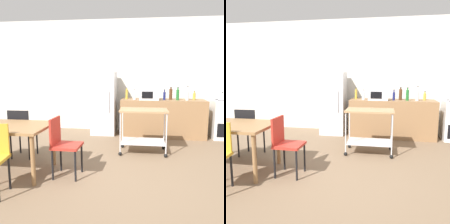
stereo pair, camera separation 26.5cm
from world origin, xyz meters
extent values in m
plane|color=brown|center=(0.00, 0.00, 0.00)|extent=(12.00, 12.00, 0.00)
cube|color=silver|center=(0.00, 3.20, 1.45)|extent=(8.40, 0.12, 2.90)
cube|color=olive|center=(0.90, 2.60, 0.45)|extent=(2.00, 0.64, 0.90)
cube|color=olive|center=(-1.72, 0.04, 0.73)|extent=(1.50, 0.90, 0.04)
cylinder|color=olive|center=(-1.03, -0.35, 0.35)|extent=(0.06, 0.06, 0.71)
cylinder|color=olive|center=(-1.03, 0.43, 0.35)|extent=(0.06, 0.06, 0.71)
cube|color=#B72D23|center=(-0.66, 0.02, 0.47)|extent=(0.41, 0.41, 0.04)
cube|color=#B72D23|center=(-0.84, 0.03, 0.69)|extent=(0.04, 0.38, 0.40)
cylinder|color=black|center=(-0.49, -0.15, 0.23)|extent=(0.03, 0.03, 0.45)
cylinder|color=black|center=(-0.49, 0.19, 0.23)|extent=(0.03, 0.03, 0.45)
cylinder|color=black|center=(-0.83, -0.14, 0.23)|extent=(0.03, 0.03, 0.45)
cylinder|color=black|center=(-0.83, 0.20, 0.23)|extent=(0.03, 0.03, 0.45)
cylinder|color=black|center=(-1.30, -0.49, 0.23)|extent=(0.03, 0.03, 0.45)
cube|color=black|center=(-1.72, 0.76, 0.47)|extent=(0.41, 0.41, 0.04)
cube|color=black|center=(-1.72, 0.58, 0.69)|extent=(0.38, 0.04, 0.40)
cylinder|color=black|center=(-1.56, 0.94, 0.23)|extent=(0.03, 0.03, 0.45)
cylinder|color=black|center=(-1.90, 0.93, 0.23)|extent=(0.03, 0.03, 0.45)
cylinder|color=black|center=(-1.55, 0.60, 0.23)|extent=(0.03, 0.03, 0.45)
cylinder|color=black|center=(-1.89, 0.59, 0.23)|extent=(0.03, 0.03, 0.45)
cylinder|color=#47474C|center=(2.22, 2.50, 0.91)|extent=(0.16, 0.16, 0.02)
cylinder|color=#47474C|center=(2.22, 2.74, 0.91)|extent=(0.16, 0.16, 0.02)
cube|color=silver|center=(-0.55, 2.70, 0.78)|extent=(0.60, 0.60, 1.55)
cylinder|color=silver|center=(-0.37, 2.39, 0.85)|extent=(0.02, 0.02, 0.50)
cube|color=#A37A51|center=(0.45, 1.29, 0.83)|extent=(0.90, 0.56, 0.03)
cube|color=silver|center=(0.45, 1.29, 0.22)|extent=(0.83, 0.52, 0.02)
cylinder|color=silver|center=(0.03, 1.04, 0.45)|extent=(0.02, 0.02, 0.76)
sphere|color=black|center=(0.03, 1.04, 0.04)|extent=(0.07, 0.07, 0.07)
cylinder|color=silver|center=(0.87, 1.04, 0.45)|extent=(0.02, 0.02, 0.76)
sphere|color=black|center=(0.87, 1.04, 0.04)|extent=(0.07, 0.07, 0.07)
cylinder|color=silver|center=(0.03, 1.54, 0.45)|extent=(0.02, 0.02, 0.76)
sphere|color=black|center=(0.03, 1.54, 0.04)|extent=(0.07, 0.07, 0.07)
cylinder|color=silver|center=(0.87, 1.54, 0.45)|extent=(0.02, 0.02, 0.76)
sphere|color=black|center=(0.87, 1.54, 0.04)|extent=(0.07, 0.07, 0.07)
cylinder|color=gold|center=(0.03, 2.63, 1.01)|extent=(0.06, 0.06, 0.23)
cylinder|color=gold|center=(0.03, 2.63, 1.15)|extent=(0.03, 0.03, 0.04)
cylinder|color=black|center=(0.03, 2.63, 1.17)|extent=(0.03, 0.03, 0.01)
cylinder|color=silver|center=(0.22, 2.51, 0.99)|extent=(0.07, 0.07, 0.18)
cylinder|color=silver|center=(0.22, 2.51, 1.11)|extent=(0.03, 0.03, 0.04)
cylinder|color=black|center=(0.22, 2.51, 1.13)|extent=(0.04, 0.04, 0.01)
cube|color=silver|center=(0.57, 2.52, 1.03)|extent=(0.46, 0.34, 0.26)
cube|color=black|center=(0.53, 2.35, 1.03)|extent=(0.25, 0.01, 0.16)
cylinder|color=navy|center=(0.93, 2.52, 0.99)|extent=(0.06, 0.06, 0.19)
cylinder|color=navy|center=(0.93, 2.52, 1.11)|extent=(0.03, 0.03, 0.05)
cylinder|color=black|center=(0.93, 2.52, 1.15)|extent=(0.03, 0.03, 0.01)
cylinder|color=#4C2D19|center=(1.08, 2.63, 1.03)|extent=(0.08, 0.08, 0.25)
cylinder|color=#4C2D19|center=(1.08, 2.63, 1.17)|extent=(0.03, 0.03, 0.04)
cylinder|color=black|center=(1.08, 2.63, 1.20)|extent=(0.04, 0.04, 0.01)
cylinder|color=#1E6628|center=(1.24, 2.53, 1.02)|extent=(0.07, 0.07, 0.24)
cylinder|color=#1E6628|center=(1.24, 2.53, 1.17)|extent=(0.03, 0.03, 0.05)
cylinder|color=black|center=(1.24, 2.53, 1.20)|extent=(0.03, 0.03, 0.01)
cylinder|color=silver|center=(1.45, 2.53, 1.03)|extent=(0.07, 0.07, 0.26)
cylinder|color=silver|center=(1.45, 2.53, 1.19)|extent=(0.03, 0.03, 0.06)
cylinder|color=black|center=(1.45, 2.53, 1.23)|extent=(0.04, 0.04, 0.01)
cylinder|color=gold|center=(1.64, 2.69, 0.98)|extent=(0.06, 0.06, 0.16)
cylinder|color=gold|center=(1.64, 2.69, 1.08)|extent=(0.03, 0.03, 0.04)
cylinder|color=black|center=(1.64, 2.69, 1.10)|extent=(0.03, 0.03, 0.01)
cylinder|color=silver|center=(2.23, 2.52, 1.00)|extent=(0.17, 0.17, 0.16)
sphere|color=black|center=(2.23, 2.52, 1.09)|extent=(0.03, 0.03, 0.03)
camera|label=1|loc=(0.46, -3.38, 1.54)|focal=39.48mm
camera|label=2|loc=(0.72, -3.34, 1.54)|focal=39.48mm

